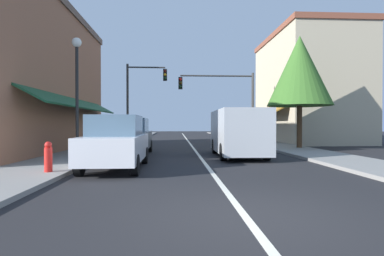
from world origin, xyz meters
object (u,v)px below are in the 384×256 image
Objects in this scene: street_lamp_left_near at (77,79)px; tree_right_near at (300,71)px; parked_car_second_left at (131,137)px; fire_hydrant at (48,157)px; traffic_signal_left_corner at (140,91)px; van_in_lane at (238,131)px; traffic_signal_mast_arm at (226,94)px; parked_car_nearest_left at (116,143)px.

tree_right_near is at bearing 26.18° from street_lamp_left_near.
parked_car_second_left is 4.72× the size of fire_hydrant.
fire_hydrant is (-0.92, -14.93, -3.47)m from traffic_signal_left_corner.
van_in_lane is at bearing -61.01° from traffic_signal_left_corner.
traffic_signal_mast_arm reaches higher than street_lamp_left_near.
parked_car_second_left is at bearing -126.54° from traffic_signal_mast_arm.
parked_car_nearest_left is at bearing -141.52° from van_in_lane.
van_in_lane is 0.79× the size of tree_right_near.
fire_hydrant is (-10.82, -8.43, -4.01)m from tree_right_near.
traffic_signal_left_corner reaches higher than traffic_signal_mast_arm.
traffic_signal_left_corner is at bearing 86.48° from fire_hydrant.
traffic_signal_mast_arm is at bearing 84.77° from van_in_lane.
parked_car_second_left is 10.30m from tree_right_near.
traffic_signal_mast_arm is (5.99, 8.08, 2.87)m from parked_car_second_left.
tree_right_near reaches higher than van_in_lane.
parked_car_nearest_left is 0.71× the size of traffic_signal_mast_arm.
street_lamp_left_near is 4.05m from fire_hydrant.
fire_hydrant is (-1.70, -1.22, -0.33)m from parked_car_nearest_left.
tree_right_near reaches higher than parked_car_nearest_left.
traffic_signal_left_corner is 11.86m from tree_right_near.
traffic_signal_left_corner is 0.93× the size of tree_right_near.
traffic_signal_left_corner is 1.28× the size of street_lamp_left_near.
tree_right_near is (4.34, 3.53, 3.41)m from van_in_lane.
van_in_lane is at bearing -140.87° from tree_right_near.
van_in_lane is 9.67m from traffic_signal_mast_arm.
traffic_signal_mast_arm is at bearing 66.07° from parked_car_nearest_left.
parked_car_nearest_left is at bearing -114.10° from traffic_signal_mast_arm.
parked_car_nearest_left is at bearing 35.69° from fire_hydrant.
traffic_signal_left_corner reaches higher than parked_car_nearest_left.
fire_hydrant is (-1.49, -6.07, -0.33)m from parked_car_second_left.
traffic_signal_left_corner is (-0.57, 8.86, 3.14)m from parked_car_second_left.
traffic_signal_mast_arm is 0.94× the size of traffic_signal_left_corner.
tree_right_near reaches higher than traffic_signal_mast_arm.
parked_car_nearest_left is 2.11m from fire_hydrant.
parked_car_second_left is at bearing -165.83° from tree_right_near.
traffic_signal_mast_arm is 6.63× the size of fire_hydrant.
traffic_signal_mast_arm is at bearing 55.56° from street_lamp_left_near.
fire_hydrant is at bearing -87.39° from street_lamp_left_near.
parked_car_second_left is (-0.20, 4.85, 0.00)m from parked_car_nearest_left.
street_lamp_left_near reaches higher than parked_car_nearest_left.
van_in_lane is 8.14m from fire_hydrant.
parked_car_second_left is 0.86× the size of street_lamp_left_near.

